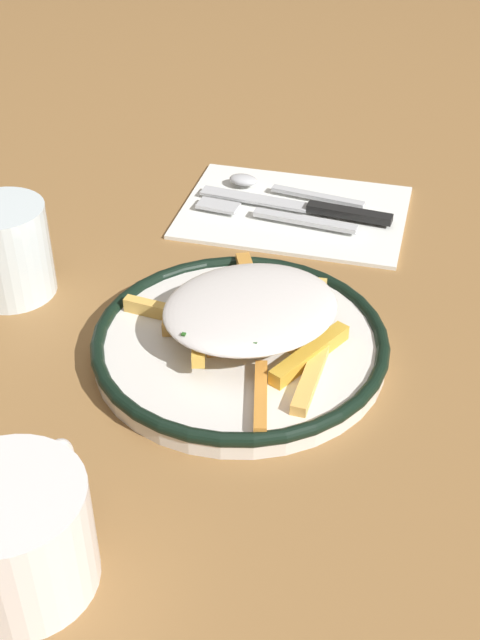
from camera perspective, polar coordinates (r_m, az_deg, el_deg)
The scene contains 9 objects.
ground_plane at distance 0.71m, azimuth 0.00°, elevation -2.37°, with size 2.60×2.60×0.00m, color olive.
plate at distance 0.70m, azimuth 0.00°, elevation -1.62°, with size 0.25×0.25×0.02m.
fries_heap at distance 0.69m, azimuth 0.70°, elevation 0.43°, with size 0.22×0.21×0.04m.
napkin at distance 0.91m, azimuth 3.67°, elevation 7.40°, with size 0.17×0.24×0.01m, color white.
fork at distance 0.89m, azimuth 2.45°, elevation 7.07°, with size 0.02×0.18×0.01m.
knife at distance 0.90m, azimuth 4.84°, elevation 7.59°, with size 0.02×0.21×0.01m.
spoon at distance 0.94m, azimuth 2.11°, elevation 9.03°, with size 0.03×0.15×0.01m.
water_glass at distance 0.79m, azimuth -15.47°, elevation 4.55°, with size 0.08×0.08×0.09m, color silver.
coffee_mug at distance 0.54m, azimuth -14.90°, elevation -13.86°, with size 0.12×0.10×0.08m.
Camera 1 is at (-0.53, -0.17, 0.45)m, focal length 47.36 mm.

